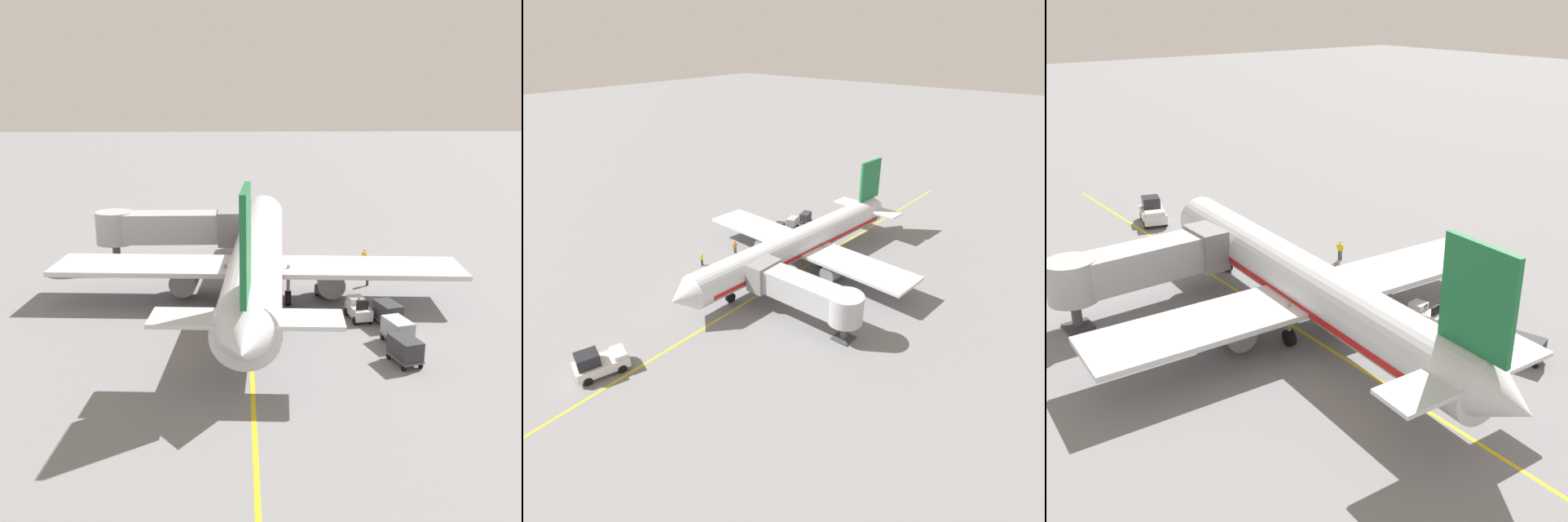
{
  "view_description": "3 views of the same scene",
  "coord_description": "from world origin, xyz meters",
  "views": [
    {
      "loc": [
        -0.52,
        -44.7,
        15.04
      ],
      "look_at": [
        0.98,
        1.04,
        2.23
      ],
      "focal_mm": 41.53,
      "sensor_mm": 36.0,
      "label": 1
    },
    {
      "loc": [
        -29.51,
        38.7,
        26.63
      ],
      "look_at": [
        0.31,
        2.37,
        2.25
      ],
      "focal_mm": 30.84,
      "sensor_mm": 36.0,
      "label": 2
    },
    {
      "loc": [
        -23.2,
        -32.7,
        20.91
      ],
      "look_at": [
        2.67,
        1.09,
        3.55
      ],
      "focal_mm": 44.65,
      "sensor_mm": 36.0,
      "label": 3
    }
  ],
  "objects": [
    {
      "name": "pushback_tractor",
      "position": [
        1.97,
        25.49,
        1.1
      ],
      "size": [
        3.38,
        4.85,
        2.4
      ],
      "color": "silver",
      "rests_on": "ground"
    },
    {
      "name": "baggage_cart_second_in_train",
      "position": [
        9.07,
        -10.3,
        0.95
      ],
      "size": [
        1.87,
        2.98,
        1.58
      ],
      "color": "#4C4C51",
      "rests_on": "ground"
    },
    {
      "name": "ground_plane",
      "position": [
        0.0,
        0.0,
        0.0
      ],
      "size": [
        400.0,
        400.0,
        0.0
      ],
      "primitive_type": "plane",
      "color": "slate"
    },
    {
      "name": "baggage_cart_front",
      "position": [
        9.19,
        -7.21,
        0.95
      ],
      "size": [
        1.87,
        2.98,
        1.58
      ],
      "color": "#4C4C51",
      "rests_on": "ground"
    },
    {
      "name": "baggage_tug_trailing",
      "position": [
        6.23,
        -0.51,
        0.71
      ],
      "size": [
        2.38,
        2.75,
        1.62
      ],
      "color": "slate",
      "rests_on": "ground"
    },
    {
      "name": "ground_crew_wing_walker",
      "position": [
        9.59,
        1.34,
        0.95
      ],
      "size": [
        0.42,
        0.68,
        1.69
      ],
      "color": "#232328",
      "rests_on": "ground"
    },
    {
      "name": "gate_lead_in_line",
      "position": [
        0.0,
        0.0,
        0.0
      ],
      "size": [
        0.24,
        80.0,
        0.01
      ],
      "primitive_type": "cube",
      "color": "gold",
      "rests_on": "ground"
    },
    {
      "name": "parked_airliner",
      "position": [
        0.66,
        -1.2,
        3.19
      ],
      "size": [
        30.28,
        37.34,
        10.63
      ],
      "color": "silver",
      "rests_on": "ground"
    },
    {
      "name": "ground_crew_loader",
      "position": [
        10.35,
        6.5,
        0.95
      ],
      "size": [
        0.38,
        0.69,
        1.69
      ],
      "color": "#232328",
      "rests_on": "ground"
    },
    {
      "name": "baggage_cart_third_in_train",
      "position": [
        8.78,
        -13.18,
        0.95
      ],
      "size": [
        1.87,
        2.98,
        1.58
      ],
      "color": "#4C4C51",
      "rests_on": "ground"
    },
    {
      "name": "jet_bridge",
      "position": [
        -6.91,
        7.99,
        3.45
      ],
      "size": [
        12.85,
        3.5,
        4.98
      ],
      "color": "#A8AAAF",
      "rests_on": "ground"
    },
    {
      "name": "baggage_tug_lead",
      "position": [
        7.44,
        -6.03,
        0.71
      ],
      "size": [
        1.61,
        2.65,
        1.62
      ],
      "color": "silver",
      "rests_on": "ground"
    }
  ]
}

